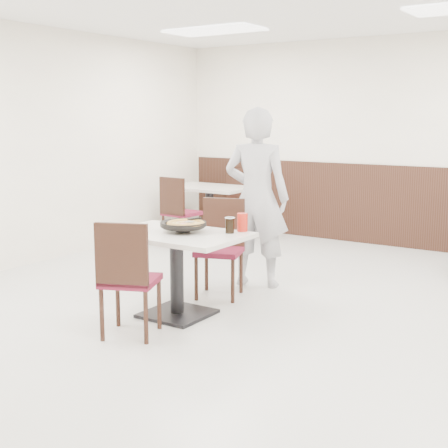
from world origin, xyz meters
The scene contains 21 objects.
floor centered at (0.00, 0.00, 0.00)m, with size 7.00×7.00×0.00m, color #A9A9A5.
wall_back centered at (0.00, 3.50, 1.40)m, with size 6.00×0.04×2.80m, color white.
wall_left centered at (-3.00, 0.00, 1.40)m, with size 0.04×7.00×2.80m, color white.
wainscot_back centered at (0.00, 3.48, 0.55)m, with size 5.90×0.03×1.10m, color black.
fluo_panel_c centered at (-1.50, 1.80, 2.78)m, with size 1.20×0.60×0.02m, color white.
main_table centered at (-0.33, -0.51, 0.38)m, with size 1.20×0.80×0.75m, color beige, non-canonical shape.
chair_near centered at (-0.33, -1.11, 0.47)m, with size 0.42×0.42×0.95m, color black, non-canonical shape.
chair_far centered at (-0.35, 0.18, 0.47)m, with size 0.42×0.42×0.95m, color black, non-canonical shape.
trivet centered at (-0.30, -0.45, 0.77)m, with size 0.13×0.13×0.04m, color black.
pizza_pan centered at (-0.30, -0.45, 0.79)m, with size 0.36×0.36×0.01m, color black.
pizza centered at (-0.26, -0.46, 0.81)m, with size 0.30×0.30×0.02m, color #B68B40.
pizza_server centered at (-0.24, -0.43, 0.84)m, with size 0.07×0.09×0.00m, color silver.
napkin centered at (-0.73, -0.64, 0.75)m, with size 0.17×0.17×0.00m, color silver.
side_plate centered at (-0.73, -0.62, 0.76)m, with size 0.18×0.18×0.01m, color white.
fork centered at (-0.72, -0.60, 0.77)m, with size 0.01×0.16×0.00m, color silver.
cola_glass centered at (0.08, -0.28, 0.81)m, with size 0.08×0.08×0.13m, color black.
red_cup centered at (0.12, -0.14, 0.83)m, with size 0.09×0.09×0.16m, color #AE1C11.
diner_person centered at (-0.26, 0.75, 0.92)m, with size 0.67×0.44×1.84m, color #B2B2B7.
bg_table_left centered at (-2.15, 2.62, 0.38)m, with size 1.20×0.80×0.75m, color beige, non-canonical shape.
bg_chair_left_near centered at (-2.13, 1.92, 0.47)m, with size 0.42×0.42×0.95m, color black, non-canonical shape.
bg_chair_left_far centered at (-2.10, 3.25, 0.47)m, with size 0.42×0.42×0.95m, color black, non-canonical shape.
Camera 1 is at (2.96, -4.73, 1.75)m, focal length 50.00 mm.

